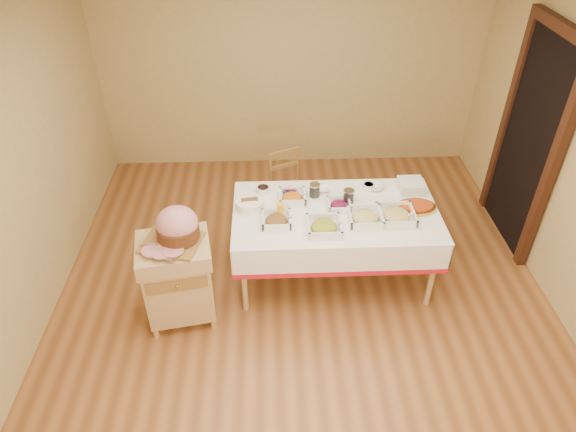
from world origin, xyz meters
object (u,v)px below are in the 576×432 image
object	(u,v)px
dining_table	(335,225)
preserve_jar_left	(315,191)
dining_chair	(290,189)
ham_on_board	(177,228)
brass_platter	(416,207)
plate_stack	(411,186)
butcher_cart	(178,277)
mustard_bottle	(280,209)
preserve_jar_right	(349,197)
bread_basket	(250,205)

from	to	relation	value
dining_table	preserve_jar_left	xyz separation A→B (m)	(-0.17, 0.24, 0.22)
dining_chair	ham_on_board	size ratio (longest dim) A/B	1.76
brass_platter	plate_stack	bearing A→B (deg)	86.39
butcher_cart	mustard_bottle	size ratio (longest dim) A/B	5.04
preserve_jar_right	bread_basket	world-z (taller)	preserve_jar_right
butcher_cart	plate_stack	size ratio (longest dim) A/B	3.68
dining_chair	bread_basket	distance (m)	0.97
dining_chair	butcher_cart	bearing A→B (deg)	-126.51
mustard_bottle	plate_stack	xyz separation A→B (m)	(1.23, 0.36, -0.03)
dining_chair	bread_basket	size ratio (longest dim) A/B	3.38
plate_stack	dining_chair	bearing A→B (deg)	153.23
mustard_bottle	preserve_jar_left	bearing A→B (deg)	42.56
dining_chair	preserve_jar_left	world-z (taller)	preserve_jar_left
preserve_jar_left	brass_platter	world-z (taller)	preserve_jar_left
dining_table	dining_chair	world-z (taller)	dining_chair
mustard_bottle	dining_chair	bearing A→B (deg)	82.48
dining_chair	preserve_jar_right	bearing A→B (deg)	-55.70
ham_on_board	bread_basket	distance (m)	0.77
butcher_cart	preserve_jar_right	size ratio (longest dim) A/B	6.53
preserve_jar_right	brass_platter	world-z (taller)	preserve_jar_right
butcher_cart	dining_chair	size ratio (longest dim) A/B	0.99
dining_chair	mustard_bottle	bearing A→B (deg)	-97.52
ham_on_board	mustard_bottle	distance (m)	0.92
butcher_cart	ham_on_board	size ratio (longest dim) A/B	1.74
preserve_jar_right	brass_platter	distance (m)	0.60
plate_stack	preserve_jar_right	bearing A→B (deg)	-164.13
dining_table	mustard_bottle	distance (m)	0.55
dining_chair	bread_basket	bearing A→B (deg)	-115.88
ham_on_board	preserve_jar_right	distance (m)	1.56
bread_basket	plate_stack	distance (m)	1.51
dining_table	butcher_cart	size ratio (longest dim) A/B	2.21
butcher_cart	preserve_jar_left	size ratio (longest dim) A/B	6.39
mustard_bottle	bread_basket	world-z (taller)	mustard_bottle
butcher_cart	dining_chair	xyz separation A→B (m)	(0.99, 1.34, -0.04)
ham_on_board	mustard_bottle	size ratio (longest dim) A/B	2.89
butcher_cart	mustard_bottle	world-z (taller)	mustard_bottle
preserve_jar_left	dining_table	bearing A→B (deg)	-55.05
plate_stack	bread_basket	bearing A→B (deg)	-170.80
dining_chair	brass_platter	distance (m)	1.43
dining_table	plate_stack	world-z (taller)	plate_stack
brass_platter	preserve_jar_left	bearing A→B (deg)	165.12
butcher_cart	plate_stack	world-z (taller)	plate_stack
ham_on_board	preserve_jar_left	size ratio (longest dim) A/B	3.67
preserve_jar_right	mustard_bottle	world-z (taller)	mustard_bottle
preserve_jar_right	mustard_bottle	xyz separation A→B (m)	(-0.62, -0.19, 0.02)
preserve_jar_right	bread_basket	distance (m)	0.89
ham_on_board	preserve_jar_right	xyz separation A→B (m)	(1.45, 0.57, -0.14)
preserve_jar_right	butcher_cart	bearing A→B (deg)	-157.72
butcher_cart	bread_basket	xyz separation A→B (m)	(0.61, 0.54, 0.34)
butcher_cart	brass_platter	xyz separation A→B (m)	(2.08, 0.49, 0.31)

